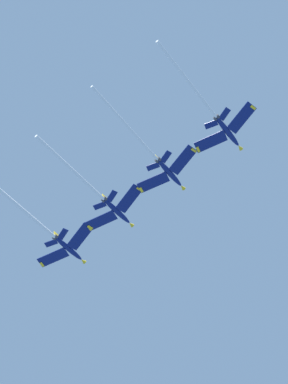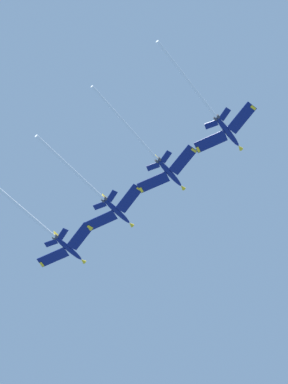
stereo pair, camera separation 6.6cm
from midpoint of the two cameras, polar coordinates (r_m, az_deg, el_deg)
jet_far_left at (r=174.39m, az=-8.68°, el=-4.17°), size 20.07×37.50×13.32m
jet_inner_left at (r=168.98m, az=-3.96°, el=-0.59°), size 20.05×39.07×14.61m
jet_centre at (r=165.86m, az=1.47°, el=2.97°), size 20.08×40.29×15.37m
jet_inner_right at (r=163.39m, az=7.02°, el=7.08°), size 20.08×39.13×14.04m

